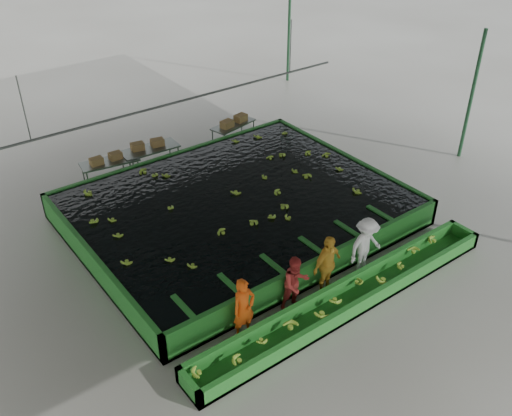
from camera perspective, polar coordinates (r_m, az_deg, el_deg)
ground at (r=17.76m, az=0.97°, el=-3.42°), size 80.00×80.00×0.00m
shed_roof at (r=15.35m, az=1.14°, el=11.84°), size 20.00×22.00×0.04m
shed_posts at (r=16.41m, az=1.05°, el=3.66°), size 20.00×22.00×5.00m
flotation_tank at (r=18.50m, az=-1.86°, el=-0.10°), size 10.00×8.00×0.90m
tank_water at (r=18.29m, az=-1.88°, el=0.96°), size 9.70×7.70×0.00m
sorting_trough at (r=15.55m, az=9.21°, el=-8.89°), size 10.00×1.00×0.50m
cableway_rail at (r=19.99m, az=-7.89°, el=10.45°), size 0.08×0.08×14.00m
rail_hanger_left at (r=17.95m, az=-22.21°, el=9.14°), size 0.04×0.04×2.00m
rail_hanger_right at (r=22.34m, az=3.47°, el=15.81°), size 0.04×0.04×2.00m
worker_a at (r=14.16m, az=-1.22°, el=-10.02°), size 0.63×0.42×1.72m
worker_b at (r=14.97m, az=3.99°, el=-7.55°), size 0.87×0.72×1.63m
worker_c at (r=15.50m, az=7.12°, el=-5.67°), size 1.12×0.59×1.81m
worker_d at (r=16.39m, az=10.91°, el=-3.73°), size 1.15×0.67×1.77m
packing_table_left at (r=21.22m, az=-14.28°, el=3.48°), size 2.14×1.12×0.93m
packing_table_mid at (r=21.70m, az=-10.46°, el=4.75°), size 2.19×0.97×0.98m
packing_table_right at (r=23.52m, az=-2.27°, el=7.43°), size 2.06×1.17×0.88m
box_stack_left at (r=20.98m, az=-14.73°, el=4.51°), size 1.17×0.34×0.25m
box_stack_mid at (r=21.54m, az=-10.76°, el=5.95°), size 1.27×0.56×0.26m
box_stack_right at (r=23.31m, az=-2.21°, el=8.39°), size 1.35×0.62×0.28m
floating_bananas at (r=18.86m, az=-3.28°, el=1.98°), size 8.54×5.82×0.12m
trough_bananas at (r=15.45m, az=9.26°, el=-8.47°), size 9.62×0.64×0.13m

